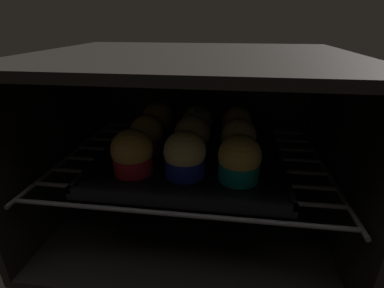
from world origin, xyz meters
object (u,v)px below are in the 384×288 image
(muffin_row1_col1, at_px, (193,136))
(muffin_row1_col2, at_px, (238,139))
(baking_tray, at_px, (192,155))
(muffin_row0_col2, at_px, (239,160))
(muffin_row1_col0, at_px, (147,135))
(muffin_row0_col1, at_px, (185,155))
(muffin_row2_col1, at_px, (198,123))
(muffin_row2_col0, at_px, (158,120))
(muffin_row2_col2, at_px, (237,125))
(muffin_row0_col0, at_px, (132,153))

(muffin_row1_col1, height_order, muffin_row1_col2, muffin_row1_col1)
(baking_tray, relative_size, muffin_row1_col2, 4.53)
(muffin_row0_col2, height_order, muffin_row1_col0, muffin_row0_col2)
(muffin_row0_col1, xyz_separation_m, muffin_row2_col1, (0.00, 0.18, -0.00))
(muffin_row1_col1, bearing_deg, muffin_row1_col0, -177.32)
(muffin_row2_col0, bearing_deg, muffin_row0_col2, -45.21)
(muffin_row0_col2, relative_size, muffin_row1_col0, 1.05)
(baking_tray, distance_m, muffin_row1_col1, 0.04)
(baking_tray, distance_m, muffin_row1_col2, 0.10)
(muffin_row2_col2, bearing_deg, baking_tray, -135.89)
(muffin_row0_col0, height_order, muffin_row2_col1, muffin_row0_col0)
(muffin_row0_col2, distance_m, muffin_row1_col2, 0.10)
(muffin_row1_col2, bearing_deg, muffin_row2_col2, 91.44)
(muffin_row1_col2, bearing_deg, muffin_row0_col0, -153.62)
(muffin_row1_col0, bearing_deg, muffin_row1_col1, 2.68)
(muffin_row1_col0, relative_size, muffin_row2_col1, 1.01)
(muffin_row0_col2, bearing_deg, baking_tray, 134.59)
(muffin_row0_col1, distance_m, muffin_row1_col1, 0.10)
(muffin_row0_col1, height_order, muffin_row2_col2, muffin_row0_col1)
(muffin_row2_col0, height_order, muffin_row2_col1, muffin_row2_col0)
(muffin_row0_col2, distance_m, muffin_row1_col0, 0.21)
(muffin_row2_col1, bearing_deg, muffin_row0_col1, -90.14)
(baking_tray, xyz_separation_m, muffin_row1_col2, (0.09, -0.00, 0.04))
(muffin_row0_col1, xyz_separation_m, muffin_row2_col2, (0.09, 0.18, -0.00))
(muffin_row1_col0, bearing_deg, baking_tray, 0.65)
(muffin_row1_col1, bearing_deg, muffin_row1_col2, -2.79)
(baking_tray, height_order, muffin_row2_col1, muffin_row2_col1)
(muffin_row1_col2, xyz_separation_m, muffin_row2_col1, (-0.09, 0.09, -0.00))
(muffin_row1_col1, distance_m, muffin_row1_col2, 0.09)
(muffin_row1_col0, height_order, muffin_row1_col2, same)
(muffin_row1_col1, height_order, muffin_row2_col1, muffin_row1_col1)
(muffin_row2_col2, bearing_deg, muffin_row1_col0, -154.25)
(muffin_row0_col2, distance_m, muffin_row2_col1, 0.21)
(muffin_row1_col0, relative_size, muffin_row1_col1, 0.94)
(muffin_row0_col1, relative_size, muffin_row1_col1, 1.00)
(muffin_row2_col2, bearing_deg, muffin_row0_col1, -116.63)
(muffin_row0_col0, relative_size, muffin_row1_col0, 1.04)
(baking_tray, relative_size, muffin_row1_col1, 4.32)
(muffin_row0_col2, height_order, muffin_row1_col2, muffin_row0_col2)
(muffin_row1_col0, distance_m, muffin_row2_col1, 0.13)
(muffin_row0_col2, xyz_separation_m, muffin_row1_col0, (-0.19, 0.10, -0.00))
(muffin_row2_col0, relative_size, muffin_row2_col1, 1.04)
(baking_tray, bearing_deg, muffin_row0_col2, -45.41)
(muffin_row0_col1, relative_size, muffin_row2_col1, 1.06)
(muffin_row1_col1, bearing_deg, muffin_row0_col1, -90.97)
(muffin_row1_col2, bearing_deg, muffin_row2_col0, 153.10)
(muffin_row1_col2, bearing_deg, baking_tray, 179.40)
(muffin_row0_col0, relative_size, muffin_row2_col2, 1.06)
(baking_tray, xyz_separation_m, muffin_row2_col1, (0.00, 0.09, 0.04))
(muffin_row1_col0, bearing_deg, muffin_row0_col0, -89.94)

